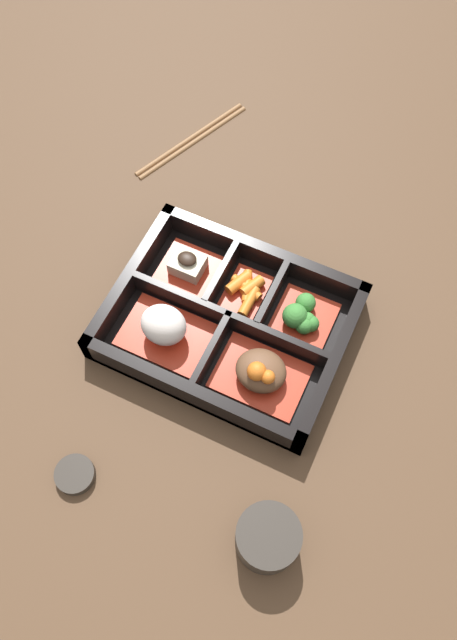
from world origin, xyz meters
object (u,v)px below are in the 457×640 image
at_px(tea_cup, 268,538).
at_px(sauce_dish, 75,474).
at_px(bowl_rice, 164,327).
at_px(chopsticks, 192,139).

relative_size(tea_cup, sauce_dish, 1.52).
xyz_separation_m(bowl_rice, tea_cup, (-0.21, 0.17, -0.01)).
bearing_deg(sauce_dish, tea_cup, -172.97).
relative_size(bowl_rice, chopsticks, 0.56).
bearing_deg(chopsticks, tea_cup, 124.95).
height_order(bowl_rice, sauce_dish, bowl_rice).
distance_m(chopsticks, sauce_dish, 0.51).
bearing_deg(tea_cup, chopsticks, -55.05).
distance_m(tea_cup, sauce_dish, 0.23).
distance_m(tea_cup, chopsticks, 0.58).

